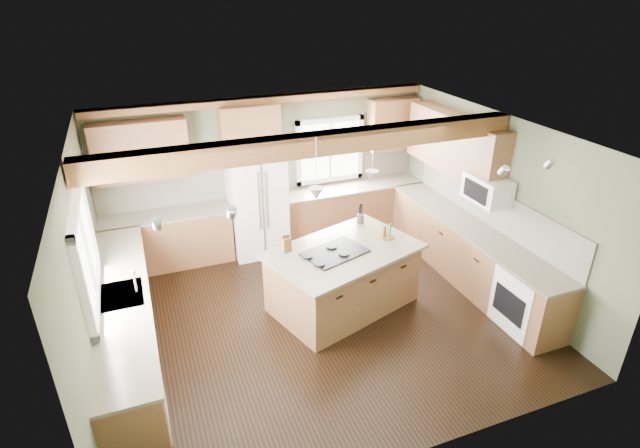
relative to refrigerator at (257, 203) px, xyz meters
name	(u,v)px	position (x,y,z in m)	size (l,w,h in m)	color
floor	(319,314)	(0.30, -2.12, -0.90)	(5.60, 5.60, 0.00)	black
ceiling	(319,136)	(0.30, -2.12, 1.70)	(5.60, 5.60, 0.00)	silver
wall_back	(267,171)	(0.30, 0.38, 0.40)	(5.60, 5.60, 0.00)	#4D533B
wall_left	(87,274)	(-2.50, -2.12, 0.40)	(5.00, 5.00, 0.00)	#4D533B
wall_right	(495,202)	(3.10, -2.12, 0.40)	(5.00, 5.00, 0.00)	#4D533B
ceiling_beam	(316,144)	(0.30, -2.02, 1.57)	(5.55, 0.26, 0.26)	brown
soffit_trim	(265,100)	(0.30, 0.28, 1.64)	(5.55, 0.20, 0.10)	brown
backsplash_back	(268,176)	(0.30, 0.36, 0.31)	(5.58, 0.03, 0.58)	brown
backsplash_right	(491,206)	(3.08, -2.07, 0.31)	(0.03, 3.70, 0.58)	brown
base_cab_back_left	(169,240)	(-1.49, 0.08, -0.46)	(2.02, 0.60, 0.88)	brown
counter_back_left	(165,215)	(-1.49, 0.08, 0.00)	(2.06, 0.64, 0.04)	#464033
base_cab_back_right	(352,210)	(1.79, 0.08, -0.46)	(2.62, 0.60, 0.88)	brown
counter_back_right	(352,187)	(1.79, 0.08, 0.00)	(2.66, 0.64, 0.04)	#464033
base_cab_left	(128,327)	(-2.20, -2.07, -0.46)	(0.60, 3.70, 0.88)	brown
counter_left	(121,296)	(-2.20, -2.07, 0.00)	(0.64, 3.74, 0.04)	#464033
base_cab_right	(468,254)	(2.80, -2.07, -0.46)	(0.60, 3.70, 0.88)	brown
counter_right	(472,228)	(2.80, -2.07, 0.00)	(0.64, 3.74, 0.04)	#464033
upper_cab_back_left	(141,151)	(-1.69, 0.21, 1.05)	(1.40, 0.35, 0.90)	brown
upper_cab_over_fridge	(249,127)	(0.00, 0.21, 1.25)	(0.96, 0.35, 0.70)	brown
upper_cab_right	(455,144)	(2.92, -1.22, 1.05)	(0.35, 2.20, 0.90)	brown
upper_cab_back_corner	(392,124)	(2.60, 0.21, 1.05)	(0.90, 0.35, 0.90)	brown
window_left	(84,252)	(-2.48, -2.07, 0.65)	(0.04, 1.60, 1.05)	white
window_back	(329,150)	(1.45, 0.36, 0.65)	(1.10, 0.04, 1.00)	white
sink	(121,295)	(-2.20, -2.07, 0.01)	(0.50, 0.65, 0.03)	#262628
faucet	(135,282)	(-2.02, -2.07, 0.15)	(0.02, 0.02, 0.28)	#B2B2B7
dishwasher	(134,403)	(-2.19, -3.37, -0.47)	(0.60, 0.60, 0.84)	white
oven	(527,300)	(2.79, -3.37, -0.47)	(0.60, 0.72, 0.84)	white
microwave	(487,189)	(2.88, -2.17, 0.65)	(0.40, 0.70, 0.38)	white
pendant_left	(316,194)	(0.24, -2.17, 0.98)	(0.18, 0.18, 0.16)	#B2B2B7
pendant_right	(372,176)	(1.16, -1.87, 0.98)	(0.18, 0.18, 0.16)	#B2B2B7
refrigerator	(257,203)	(0.00, 0.00, 0.00)	(0.90, 0.74, 1.80)	white
island	(343,279)	(0.70, -2.02, -0.46)	(1.92, 1.18, 0.88)	brown
island_top	(344,251)	(0.70, -2.02, 0.00)	(2.05, 1.30, 0.04)	#464033
cooktop	(335,252)	(0.55, -2.07, 0.03)	(0.83, 0.56, 0.02)	black
knife_block	(286,244)	(-0.05, -1.78, 0.12)	(0.12, 0.09, 0.20)	brown
utensil_crock	(360,218)	(1.27, -1.34, 0.09)	(0.11, 0.11, 0.14)	#3F3833
bottle_tray	(387,231)	(1.42, -1.91, 0.12)	(0.22, 0.22, 0.20)	brown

